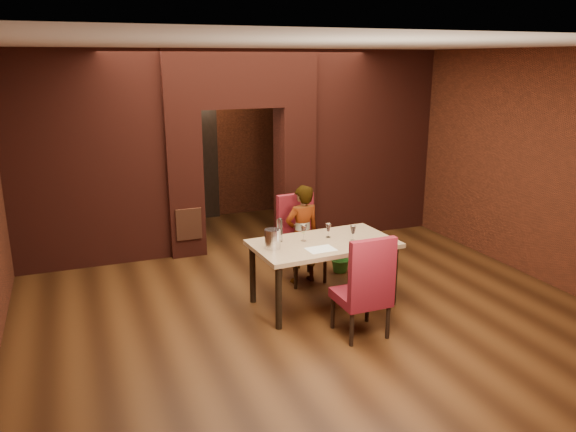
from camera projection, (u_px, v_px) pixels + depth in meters
name	position (u px, v px, depth m)	size (l,w,h in m)	color
floor	(285.00, 288.00, 7.73)	(8.00, 8.00, 0.00)	#442611
ceiling	(284.00, 46.00, 6.87)	(7.00, 8.00, 0.04)	silver
wall_back	(210.00, 136.00, 10.88)	(7.00, 0.04, 3.20)	maroon
wall_front	(503.00, 285.00, 3.72)	(7.00, 0.04, 3.20)	maroon
wall_right	(499.00, 157.00, 8.54)	(0.04, 8.00, 3.20)	maroon
pillar_left	(183.00, 183.00, 8.88)	(0.55, 0.55, 2.30)	maroon
pillar_right	(294.00, 174.00, 9.55)	(0.55, 0.55, 2.30)	maroon
lintel	(238.00, 78.00, 8.78)	(2.45, 0.55, 0.90)	maroon
wing_wall_left	(86.00, 161.00, 8.26)	(2.27, 0.35, 3.20)	maroon
wing_wall_right	(368.00, 144.00, 9.93)	(2.27, 0.35, 3.20)	maroon
vent_panel	(189.00, 224.00, 8.78)	(0.40, 0.03, 0.50)	#9B4B2D
rear_door	(192.00, 166.00, 10.84)	(0.90, 0.08, 2.10)	black
rear_door_frame	(192.00, 166.00, 10.80)	(1.02, 0.04, 2.22)	black
dining_table	(323.00, 273.00, 7.15)	(1.78, 1.00, 0.84)	tan
chair_far	(303.00, 239.00, 7.85)	(0.55, 0.55, 1.22)	maroon
chair_near	(361.00, 284.00, 6.31)	(0.55, 0.55, 1.20)	maroon
person_seated	(302.00, 234.00, 7.77)	(0.51, 0.34, 1.40)	white
wine_glass_a	(304.00, 233.00, 7.03)	(0.09, 0.09, 0.21)	silver
wine_glass_b	(328.00, 231.00, 7.18)	(0.07, 0.07, 0.18)	white
wine_glass_c	(353.00, 233.00, 7.05)	(0.08, 0.08, 0.19)	white
tasting_sheet	(321.00, 249.00, 6.75)	(0.34, 0.25, 0.00)	white
wine_bucket	(272.00, 239.00, 6.76)	(0.19, 0.19, 0.24)	silver
water_bottle	(280.00, 230.00, 7.01)	(0.07, 0.07, 0.30)	silver
potted_plant	(341.00, 257.00, 8.28)	(0.41, 0.36, 0.46)	#2D7125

